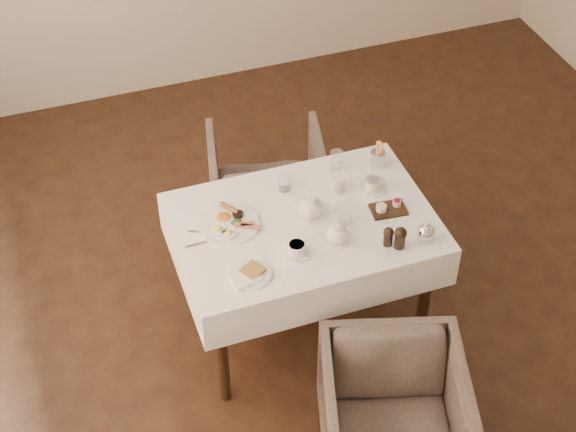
# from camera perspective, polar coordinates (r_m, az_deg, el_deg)

# --- Properties ---
(table) EXTENTS (1.28, 0.88, 0.75)m
(table) POSITION_cam_1_polar(r_m,az_deg,el_deg) (4.42, 1.02, -1.44)
(table) COLOR black
(table) RESTS_ON ground
(armchair_near) EXTENTS (0.81, 0.82, 0.60)m
(armchair_near) POSITION_cam_1_polar(r_m,az_deg,el_deg) (4.18, 6.75, -12.46)
(armchair_near) COLOR #453A33
(armchair_near) RESTS_ON ground
(armchair_far) EXTENTS (0.80, 0.82, 0.62)m
(armchair_far) POSITION_cam_1_polar(r_m,az_deg,el_deg) (5.21, -1.37, 1.93)
(armchair_far) COLOR #453A33
(armchair_far) RESTS_ON ground
(breakfast_plate) EXTENTS (0.30, 0.30, 0.04)m
(breakfast_plate) POSITION_cam_1_polar(r_m,az_deg,el_deg) (4.33, -3.84, -0.43)
(breakfast_plate) COLOR white
(breakfast_plate) RESTS_ON table
(side_plate) EXTENTS (0.20, 0.19, 0.02)m
(side_plate) POSITION_cam_1_polar(r_m,az_deg,el_deg) (4.07, -2.49, -3.82)
(side_plate) COLOR white
(side_plate) RESTS_ON table
(teapot_centre) EXTENTS (0.19, 0.16, 0.14)m
(teapot_centre) POSITION_cam_1_polar(r_m,az_deg,el_deg) (4.32, 1.42, 0.66)
(teapot_centre) COLOR white
(teapot_centre) RESTS_ON table
(teapot_front) EXTENTS (0.18, 0.16, 0.12)m
(teapot_front) POSITION_cam_1_polar(r_m,az_deg,el_deg) (4.20, 3.19, -1.09)
(teapot_front) COLOR white
(teapot_front) RESTS_ON table
(creamer) EXTENTS (0.09, 0.09, 0.08)m
(creamer) POSITION_cam_1_polar(r_m,az_deg,el_deg) (4.49, 3.23, 2.10)
(creamer) COLOR white
(creamer) RESTS_ON table
(teacup_near) EXTENTS (0.13, 0.13, 0.06)m
(teacup_near) POSITION_cam_1_polar(r_m,az_deg,el_deg) (4.16, 0.57, -2.17)
(teacup_near) COLOR white
(teacup_near) RESTS_ON table
(teacup_far) EXTENTS (0.13, 0.13, 0.07)m
(teacup_far) POSITION_cam_1_polar(r_m,az_deg,el_deg) (4.52, 5.53, 2.02)
(teacup_far) COLOR white
(teacup_far) RESTS_ON table
(glass_left) EXTENTS (0.07, 0.07, 0.09)m
(glass_left) POSITION_cam_1_polar(r_m,az_deg,el_deg) (4.49, -0.22, 2.20)
(glass_left) COLOR silver
(glass_left) RESTS_ON table
(glass_mid) EXTENTS (0.07, 0.07, 0.09)m
(glass_mid) POSITION_cam_1_polar(r_m,az_deg,el_deg) (4.31, 3.74, 0.05)
(glass_mid) COLOR silver
(glass_mid) RESTS_ON table
(glass_right) EXTENTS (0.08, 0.08, 0.10)m
(glass_right) POSITION_cam_1_polar(r_m,az_deg,el_deg) (4.63, 3.15, 3.65)
(glass_right) COLOR silver
(glass_right) RESTS_ON table
(condiment_board) EXTENTS (0.19, 0.13, 0.04)m
(condiment_board) POSITION_cam_1_polar(r_m,az_deg,el_deg) (4.41, 6.48, 0.49)
(condiment_board) COLOR black
(condiment_board) RESTS_ON table
(pepper_mill_left) EXTENTS (0.07, 0.07, 0.11)m
(pepper_mill_left) POSITION_cam_1_polar(r_m,az_deg,el_deg) (4.21, 6.50, -1.32)
(pepper_mill_left) COLOR black
(pepper_mill_left) RESTS_ON table
(pepper_mill_right) EXTENTS (0.08, 0.08, 0.12)m
(pepper_mill_right) POSITION_cam_1_polar(r_m,az_deg,el_deg) (4.20, 7.26, -1.40)
(pepper_mill_right) COLOR black
(pepper_mill_right) RESTS_ON table
(silver_pot) EXTENTS (0.13, 0.12, 0.11)m
(silver_pot) POSITION_cam_1_polar(r_m,az_deg,el_deg) (4.26, 8.90, -0.98)
(silver_pot) COLOR white
(silver_pot) RESTS_ON table
(fries_cup) EXTENTS (0.08, 0.08, 0.16)m
(fries_cup) POSITION_cam_1_polar(r_m,az_deg,el_deg) (4.64, 5.83, 3.95)
(fries_cup) COLOR silver
(fries_cup) RESTS_ON table
(cutlery_fork) EXTENTS (0.17, 0.09, 0.00)m
(cutlery_fork) POSITION_cam_1_polar(r_m,az_deg,el_deg) (4.30, -5.32, -1.06)
(cutlery_fork) COLOR silver
(cutlery_fork) RESTS_ON table
(cutlery_knife) EXTENTS (0.19, 0.02, 0.00)m
(cutlery_knife) POSITION_cam_1_polar(r_m,az_deg,el_deg) (4.25, -5.48, -1.73)
(cutlery_knife) COLOR silver
(cutlery_knife) RESTS_ON table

